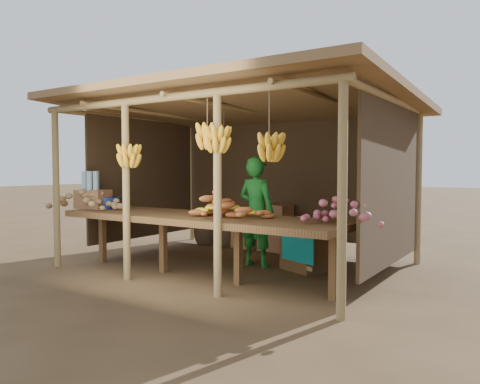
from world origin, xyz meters
The scene contains 13 objects.
ground centered at (0.00, 0.00, 0.00)m, with size 60.00×60.00×0.00m, color brown.
stall_structure centered at (0.06, -0.10, 1.90)m, with size 4.70×3.50×2.43m.
counter centered at (0.00, -0.95, 0.74)m, with size 3.90×1.05×0.80m.
potato_heap centered at (-1.85, -1.21, 0.98)m, with size 0.98×0.59×0.37m, color #95754D, non-canonical shape.
sweet_potato_heap centered at (0.51, -1.04, 0.98)m, with size 0.90×0.54×0.35m, color #B45F2E, non-canonical shape.
onion_heap centered at (1.90, -0.93, 0.98)m, with size 0.87×0.52×0.36m, color #B05562, non-canonical shape.
banana_pile centered at (0.38, -0.88, 0.97)m, with size 0.65×0.39×0.35m, color yellow, non-canonical shape.
tomato_basin centered at (-1.82, -0.87, 0.90)m, with size 0.45×0.45×0.24m.
bottle_box centered at (-1.90, -1.03, 1.01)m, with size 0.50×0.43×0.55m.
vendor centered at (0.23, 0.07, 0.77)m, with size 0.56×0.37×1.55m, color #176A23.
tarp_crate centered at (0.93, 0.22, 0.31)m, with size 0.78×0.74×0.74m.
carton_stack centered at (-0.26, 1.20, 0.34)m, with size 1.06×0.44×0.77m.
burlap_sacks centered at (-1.28, 1.17, 0.28)m, with size 0.91×0.48×0.64m.
Camera 1 is at (3.65, -5.55, 1.40)m, focal length 35.00 mm.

